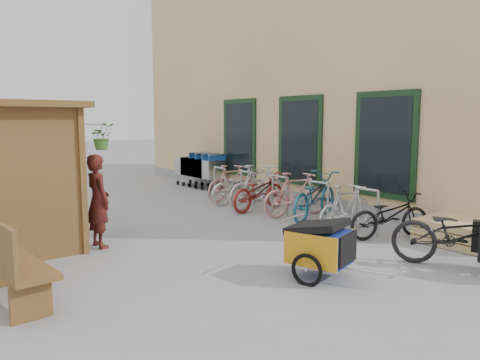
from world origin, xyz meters
TOP-DOWN VIEW (x-y plane):
  - ground at (0.00, 0.00)m, footprint 80.00×80.00m
  - building at (6.49, 4.50)m, footprint 6.07×13.00m
  - kiosk at (-3.28, 2.47)m, footprint 2.49×1.65m
  - bike_rack at (2.30, 2.40)m, footprint 0.05×5.35m
  - pallet_stack at (3.00, -1.40)m, footprint 1.00×1.20m
  - bench at (-3.68, 0.37)m, footprint 0.62×1.65m
  - shopping_carts at (3.00, 6.97)m, footprint 0.62×2.08m
  - child_trailer at (-0.15, -1.16)m, footprint 0.92×1.42m
  - cargo_bike at (1.72, -2.15)m, footprint 1.39×2.01m
  - person_kiosk at (-1.98, 2.12)m, footprint 0.41×0.59m
  - bike_0 at (2.39, -0.44)m, footprint 1.69×1.04m
  - bike_1 at (2.20, 0.40)m, footprint 1.50×0.45m
  - bike_2 at (2.50, 1.52)m, footprint 2.02×1.24m
  - bike_3 at (2.37, 1.95)m, footprint 1.69×0.75m
  - bike_4 at (2.16, 2.98)m, footprint 1.77×0.85m
  - bike_5 at (2.20, 3.06)m, footprint 1.84×0.68m
  - bike_6 at (2.32, 3.93)m, footprint 1.72×0.64m
  - bike_7 at (2.39, 4.42)m, footprint 1.63×0.64m

SIDE VIEW (x-z plane):
  - ground at x=0.00m, z-range 0.00..0.00m
  - pallet_stack at x=3.00m, z-range 0.01..0.41m
  - bike_0 at x=2.39m, z-range 0.00..0.84m
  - bike_4 at x=2.16m, z-range 0.00..0.89m
  - bike_6 at x=2.32m, z-range 0.00..0.89m
  - bike_1 at x=2.20m, z-range 0.00..0.90m
  - child_trailer at x=-0.15m, z-range 0.04..0.87m
  - bike_7 at x=2.39m, z-range 0.00..0.95m
  - bike_3 at x=2.37m, z-range 0.00..0.98m
  - cargo_bike at x=1.72m, z-range 0.00..1.00m
  - bike_2 at x=2.50m, z-range 0.00..1.00m
  - bike_rack at x=2.30m, z-range 0.08..0.95m
  - bench at x=-3.68m, z-range 0.01..1.03m
  - bike_5 at x=2.20m, z-range 0.00..1.08m
  - shopping_carts at x=3.00m, z-range 0.09..1.20m
  - person_kiosk at x=-1.98m, z-range 0.00..1.56m
  - kiosk at x=-3.28m, z-range 0.35..2.75m
  - building at x=6.49m, z-range -0.01..6.99m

